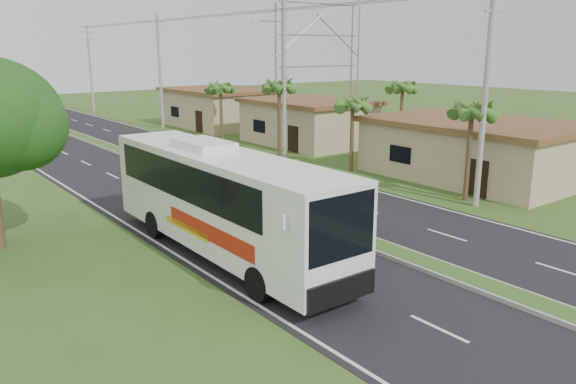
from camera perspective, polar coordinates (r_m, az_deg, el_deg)
ground at (r=22.30m, az=10.38°, el=-6.14°), size 180.00×180.00×0.00m
road_asphalt at (r=38.07m, az=-12.48°, el=2.33°), size 14.00×160.00×0.02m
median_strip at (r=38.06m, az=-12.49°, el=2.47°), size 1.20×160.00×0.18m
lane_edge_left at (r=35.84m, az=-22.18°, el=0.84°), size 0.12×160.00×0.01m
lane_edge_right at (r=41.29m, az=-4.06°, el=3.55°), size 0.12×160.00×0.01m
shop_near at (r=36.20m, az=18.43°, el=4.17°), size 8.60×12.60×3.52m
shop_mid at (r=46.90m, az=2.02°, el=7.17°), size 7.60×10.60×3.67m
shop_far at (r=58.29m, az=-6.88°, el=8.55°), size 8.60×11.60×3.82m
palm_verge_a at (r=30.03m, az=18.20°, el=7.96°), size 2.40×2.40×5.45m
palm_verge_b at (r=36.17m, az=6.60°, el=8.93°), size 2.40×2.40×5.05m
palm_verge_c at (r=41.04m, az=-0.91°, el=10.73°), size 2.40×2.40×5.85m
palm_verge_d at (r=48.83m, az=-6.87°, el=10.53°), size 2.40×2.40×5.25m
palm_behind_shop at (r=44.05m, az=11.57°, el=10.44°), size 2.40×2.40×5.65m
utility_pole_a at (r=28.99m, az=19.41°, el=9.51°), size 1.60×0.28×11.00m
utility_pole_b at (r=39.99m, az=-0.43°, el=12.26°), size 3.20×0.28×12.00m
utility_pole_c at (r=57.23m, az=-12.88°, el=11.95°), size 1.60×0.28×11.00m
utility_pole_d at (r=75.82m, az=-19.44°, el=11.82°), size 1.60×0.28×10.50m
billboard_lattice at (r=57.81m, az=3.15°, el=13.44°), size 10.18×1.18×12.07m
coach_bus_main at (r=21.28m, az=-6.76°, el=-0.34°), size 2.90×13.26×4.28m
motorcyclist at (r=24.78m, az=6.36°, el=-1.70°), size 1.87×1.04×2.45m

